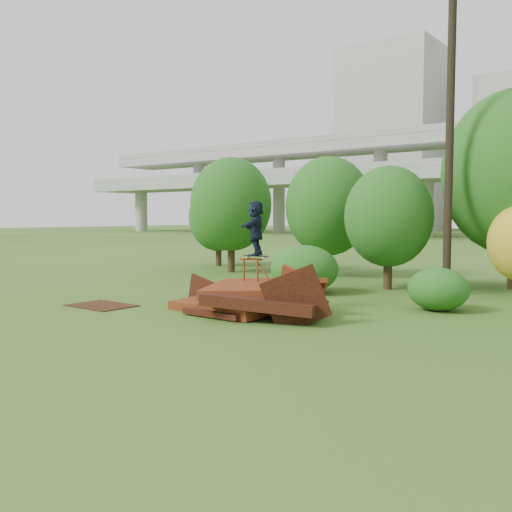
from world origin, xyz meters
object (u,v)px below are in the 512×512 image
Objects in this scene: flat_plate at (102,306)px; utility_pole at (450,132)px; skater at (256,228)px; scrap_pile at (250,300)px.

utility_pole is (7.59, 8.93, 5.66)m from flat_plate.
flat_plate is 0.18× the size of utility_pole.
flat_plate is at bearing -84.44° from skater.
scrap_pile reaches higher than flat_plate.
skater is 0.81× the size of flat_plate.
scrap_pile is at bearing 19.58° from flat_plate.
utility_pole is at bearing 49.64° from flat_plate.
skater is (-0.28, 0.61, 2.01)m from scrap_pile.
skater reaches higher than scrap_pile.
scrap_pile is 0.50× the size of utility_pole.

